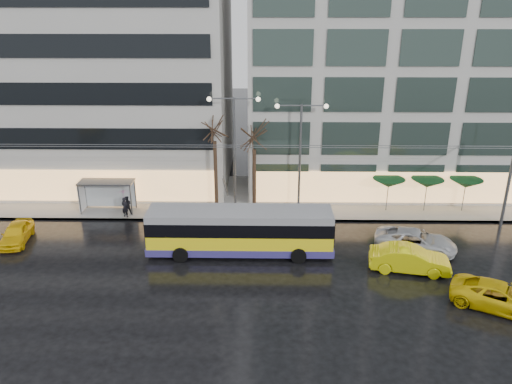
{
  "coord_description": "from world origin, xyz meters",
  "views": [
    {
      "loc": [
        4.19,
        -25.67,
        15.82
      ],
      "look_at": [
        3.73,
        5.0,
        3.96
      ],
      "focal_mm": 35.0,
      "sensor_mm": 36.0,
      "label": 1
    }
  ],
  "objects_px": {
    "street_lamp_near": "(234,139)",
    "taxi_a": "(16,233)",
    "bus_shelter": "(103,189)",
    "trolleybus": "(240,232)"
  },
  "relations": [
    {
      "from": "street_lamp_near",
      "to": "taxi_a",
      "type": "relative_size",
      "value": 2.26
    },
    {
      "from": "taxi_a",
      "to": "bus_shelter",
      "type": "bearing_deg",
      "value": 41.21
    },
    {
      "from": "street_lamp_near",
      "to": "taxi_a",
      "type": "distance_m",
      "value": 16.76
    },
    {
      "from": "street_lamp_near",
      "to": "taxi_a",
      "type": "height_order",
      "value": "street_lamp_near"
    },
    {
      "from": "street_lamp_near",
      "to": "bus_shelter",
      "type": "bearing_deg",
      "value": -179.37
    },
    {
      "from": "bus_shelter",
      "to": "taxi_a",
      "type": "height_order",
      "value": "bus_shelter"
    },
    {
      "from": "street_lamp_near",
      "to": "taxi_a",
      "type": "bearing_deg",
      "value": -159.74
    },
    {
      "from": "trolleybus",
      "to": "taxi_a",
      "type": "xyz_separation_m",
      "value": [
        -15.62,
        1.38,
        -0.84
      ]
    },
    {
      "from": "trolleybus",
      "to": "bus_shelter",
      "type": "xyz_separation_m",
      "value": [
        -11.08,
        6.77,
        0.44
      ]
    },
    {
      "from": "bus_shelter",
      "to": "taxi_a",
      "type": "xyz_separation_m",
      "value": [
        -4.54,
        -5.39,
        -1.28
      ]
    }
  ]
}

